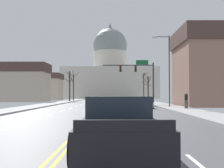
% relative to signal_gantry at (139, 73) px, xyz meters
% --- Properties ---
extents(ground, '(20.00, 180.00, 0.20)m').
position_rel_signal_gantry_xyz_m(ground, '(-5.39, -12.83, -4.92)').
color(ground, '#4F4F55').
extents(signal_gantry, '(7.91, 0.41, 6.76)m').
position_rel_signal_gantry_xyz_m(signal_gantry, '(0.00, 0.00, 0.00)').
color(signal_gantry, '#28282D').
rests_on(signal_gantry, ground).
extents(street_lamp_right, '(2.14, 0.24, 8.59)m').
position_rel_signal_gantry_xyz_m(street_lamp_right, '(2.56, -9.57, 0.22)').
color(street_lamp_right, '#333338').
rests_on(street_lamp_right, ground).
extents(capitol_building, '(35.47, 22.47, 29.76)m').
position_rel_signal_gantry_xyz_m(capitol_building, '(-5.39, 66.92, 4.43)').
color(capitol_building, beige).
rests_on(capitol_building, ground).
extents(sedan_near_00, '(2.10, 4.70, 1.30)m').
position_rel_signal_gantry_xyz_m(sedan_near_00, '(-3.33, -3.82, -4.33)').
color(sedan_near_00, '#6B6056').
rests_on(sedan_near_00, ground).
extents(sedan_near_01, '(1.99, 4.57, 1.17)m').
position_rel_signal_gantry_xyz_m(sedan_near_01, '(-0.37, -10.23, -4.39)').
color(sedan_near_01, silver).
rests_on(sedan_near_01, ground).
extents(sedan_near_02, '(2.15, 4.41, 1.20)m').
position_rel_signal_gantry_xyz_m(sedan_near_02, '(-3.52, -15.99, -4.38)').
color(sedan_near_02, silver).
rests_on(sedan_near_02, ground).
extents(sedan_near_03, '(2.15, 4.46, 1.19)m').
position_rel_signal_gantry_xyz_m(sedan_near_03, '(-3.48, -22.80, -4.37)').
color(sedan_near_03, '#B71414').
rests_on(sedan_near_03, ground).
extents(sedan_near_04, '(2.11, 4.49, 1.14)m').
position_rel_signal_gantry_xyz_m(sedan_near_04, '(-3.43, -29.00, -4.39)').
color(sedan_near_04, '#B71414').
rests_on(sedan_near_04, ground).
extents(pickup_truck_near_05, '(2.39, 5.71, 1.58)m').
position_rel_signal_gantry_xyz_m(pickup_truck_near_05, '(-3.74, -35.49, -4.23)').
color(pickup_truck_near_05, black).
rests_on(pickup_truck_near_05, ground).
extents(sedan_oncoming_00, '(2.05, 4.71, 1.16)m').
position_rel_signal_gantry_xyz_m(sedan_oncoming_00, '(-7.42, 4.26, -4.40)').
color(sedan_oncoming_00, navy).
rests_on(sedan_oncoming_00, ground).
extents(sedan_oncoming_01, '(2.19, 4.50, 1.19)m').
position_rel_signal_gantry_xyz_m(sedan_oncoming_01, '(-6.95, 16.38, -4.38)').
color(sedan_oncoming_01, silver).
rests_on(sedan_oncoming_01, ground).
extents(flank_building_00, '(10.61, 7.21, 8.09)m').
position_rel_signal_gantry_xyz_m(flank_building_00, '(-23.04, 15.75, -0.84)').
color(flank_building_00, '#B2A38E').
rests_on(flank_building_00, ground).
extents(flank_building_01, '(9.01, 8.16, 7.29)m').
position_rel_signal_gantry_xyz_m(flank_building_01, '(-22.81, 33.98, -1.25)').
color(flank_building_01, '#B2A38E').
rests_on(flank_building_01, ground).
extents(flank_building_02, '(12.69, 10.36, 10.44)m').
position_rel_signal_gantry_xyz_m(flank_building_02, '(11.17, -5.05, 0.35)').
color(flank_building_02, '#8C6656').
rests_on(flank_building_02, ground).
extents(bare_tree_00, '(2.31, 1.89, 5.78)m').
position_rel_signal_gantry_xyz_m(bare_tree_00, '(3.45, 16.82, -1.91)').
color(bare_tree_00, '#423328').
rests_on(bare_tree_00, ground).
extents(bare_tree_01, '(2.93, 2.27, 6.88)m').
position_rel_signal_gantry_xyz_m(bare_tree_01, '(-13.24, 21.34, -1.28)').
color(bare_tree_01, '#423328').
rests_on(bare_tree_01, ground).
extents(bare_tree_02, '(1.94, 2.02, 6.77)m').
position_rel_signal_gantry_xyz_m(bare_tree_02, '(3.24, 23.58, -1.28)').
color(bare_tree_02, brown).
rests_on(bare_tree_02, ground).
extents(bare_tree_03, '(1.41, 2.48, 6.50)m').
position_rel_signal_gantry_xyz_m(bare_tree_03, '(-13.32, 16.46, -1.50)').
color(bare_tree_03, '#423328').
rests_on(bare_tree_03, ground).
extents(pedestrian_00, '(0.35, 0.34, 1.70)m').
position_rel_signal_gantry_xyz_m(pedestrian_00, '(3.77, -13.69, -3.86)').
color(pedestrian_00, '#4C4238').
rests_on(pedestrian_00, ground).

